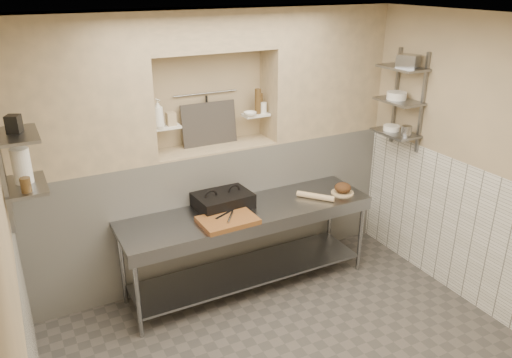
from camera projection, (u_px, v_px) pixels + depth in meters
ceiling at (311, 14)px, 3.24m from camera, size 4.00×3.90×0.10m
wall_left at (7, 286)px, 2.92m from camera, size 0.10×3.90×2.80m
wall_right at (489, 169)px, 4.66m from camera, size 0.10×3.90×2.80m
wall_back at (205, 142)px, 5.43m from camera, size 4.00×0.10×2.80m
backwall_lower at (216, 208)px, 5.49m from camera, size 4.00×0.40×1.40m
alcove_sill at (214, 147)px, 5.23m from camera, size 1.30×0.40×0.02m
backwall_pillar_left at (73, 95)px, 4.40m from camera, size 1.35×0.40×1.40m
backwall_pillar_right at (322, 71)px, 5.53m from camera, size 1.35×0.40×1.40m
backwall_header at (210, 30)px, 4.77m from camera, size 1.30×0.40×0.40m
wainscot_right at (472, 237)px, 4.90m from camera, size 0.02×3.90×1.40m
alcove_shelf_left at (166, 127)px, 4.90m from camera, size 0.28×0.16×0.02m
alcove_shelf_right at (256, 115)px, 5.33m from camera, size 0.28×0.16×0.02m
utensil_rail at (206, 93)px, 5.16m from camera, size 0.70×0.02×0.02m
hanging_steel at (207, 110)px, 5.21m from camera, size 0.02×0.02×0.30m
splash_panel at (209, 124)px, 5.22m from camera, size 0.60×0.08×0.45m
shelf_rail_left_a at (0, 156)px, 3.83m from camera, size 0.03×0.03×0.95m
shelf_rail_left_b at (2, 173)px, 3.50m from camera, size 0.03×0.03×0.95m
wall_shelf_left_lower at (26, 186)px, 3.80m from camera, size 0.30×0.50×0.02m
wall_shelf_left_upper at (16, 135)px, 3.64m from camera, size 0.30×0.50×0.03m
shelf_rail_right_a at (396, 96)px, 5.49m from camera, size 0.03×0.03×1.05m
shelf_rail_right_b at (422, 104)px, 5.16m from camera, size 0.03×0.03×1.05m
wall_shelf_right_lower at (395, 133)px, 5.40m from camera, size 0.30×0.50×0.02m
wall_shelf_right_mid at (399, 101)px, 5.27m from camera, size 0.30×0.50×0.02m
wall_shelf_right_upper at (403, 68)px, 5.13m from camera, size 0.30×0.50×0.03m
prep_table at (249, 233)px, 5.10m from camera, size 2.60×0.70×0.90m
panini_press at (223, 200)px, 5.03m from camera, size 0.58×0.44×0.15m
cutting_board at (228, 220)px, 4.74m from camera, size 0.55×0.39×0.05m
knife_blade at (225, 214)px, 4.80m from camera, size 0.25×0.14×0.01m
tongs at (230, 217)px, 4.73m from camera, size 0.15×0.21×0.02m
mixing_bowl at (243, 200)px, 5.15m from camera, size 0.24×0.24×0.06m
rolling_pin at (316, 196)px, 5.24m from camera, size 0.31×0.35×0.06m
bread_board at (342, 193)px, 5.38m from camera, size 0.24×0.24×0.01m
bread_loaf at (343, 188)px, 5.36m from camera, size 0.18×0.18×0.11m
bottle_soap at (158, 114)px, 4.77m from camera, size 0.13×0.13×0.29m
jar_alcove at (171, 119)px, 4.89m from camera, size 0.09×0.09×0.13m
bowl_alcove at (250, 114)px, 5.23m from camera, size 0.16×0.16×0.04m
condiment_a at (260, 103)px, 5.34m from camera, size 0.06×0.06×0.20m
condiment_b at (258, 101)px, 5.28m from camera, size 0.07×0.07×0.27m
condiment_c at (263, 108)px, 5.32m from camera, size 0.07×0.07×0.12m
jug_left at (22, 166)px, 3.77m from camera, size 0.14×0.14×0.27m
jar_left at (26, 185)px, 3.63m from camera, size 0.07×0.07×0.11m
box_left_upper at (14, 124)px, 3.63m from camera, size 0.13×0.13×0.13m
bowl_right at (392, 128)px, 5.44m from camera, size 0.18×0.18×0.05m
canister_right at (407, 131)px, 5.24m from camera, size 0.11×0.11×0.11m
bowl_right_mid at (397, 96)px, 5.28m from camera, size 0.21×0.21×0.08m
basket_right at (408, 61)px, 5.04m from camera, size 0.24×0.25×0.13m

